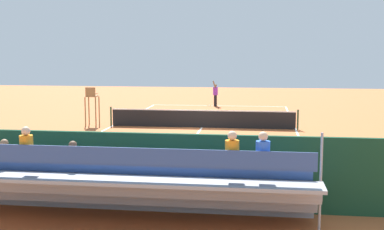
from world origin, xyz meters
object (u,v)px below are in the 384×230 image
object	(u,v)px
tennis_net	(202,118)
bleacher_stand	(125,184)
courtside_bench	(203,181)
equipment_bag	(142,193)
umpire_chair	(92,102)
tennis_ball_near	(178,111)
tennis_racket	(209,105)
tennis_player	(215,93)

from	to	relation	value
tennis_net	bleacher_stand	bearing A→B (deg)	89.72
courtside_bench	equipment_bag	size ratio (longest dim) A/B	2.00
umpire_chair	courtside_bench	distance (m)	15.43
umpire_chair	equipment_bag	distance (m)	14.78
courtside_bench	equipment_bag	world-z (taller)	courtside_bench
tennis_net	tennis_ball_near	size ratio (longest dim) A/B	156.06
tennis_racket	umpire_chair	bearing A→B (deg)	63.48
bleacher_stand	umpire_chair	distance (m)	16.58
umpire_chair	tennis_player	size ratio (longest dim) A/B	1.11
umpire_chair	tennis_racket	xyz separation A→B (m)	(-5.45, -10.91, -1.30)
tennis_net	tennis_racket	size ratio (longest dim) A/B	18.24
equipment_bag	bleacher_stand	bearing A→B (deg)	91.51
courtside_bench	bleacher_stand	bearing A→B (deg)	51.77
bleacher_stand	tennis_ball_near	xyz separation A→B (m)	(2.40, -22.43, -0.94)
bleacher_stand	courtside_bench	size ratio (longest dim) A/B	5.03
bleacher_stand	tennis_net	bearing A→B (deg)	-90.28
courtside_bench	tennis_ball_near	size ratio (longest dim) A/B	27.27
umpire_chair	courtside_bench	bearing A→B (deg)	120.35
umpire_chair	courtside_bench	size ratio (longest dim) A/B	1.19
umpire_chair	tennis_ball_near	xyz separation A→B (m)	(-3.72, -7.03, -1.28)
tennis_net	tennis_racket	xyz separation A→B (m)	(0.75, -10.93, -0.49)
tennis_racket	tennis_ball_near	xyz separation A→B (m)	(1.72, 3.88, 0.02)
bleacher_stand	tennis_ball_near	size ratio (longest dim) A/B	137.27
courtside_bench	equipment_bag	bearing A→B (deg)	4.29
tennis_net	courtside_bench	size ratio (longest dim) A/B	5.72
bleacher_stand	equipment_bag	size ratio (longest dim) A/B	10.07
tennis_ball_near	equipment_bag	bearing A→B (deg)	96.56
equipment_bag	tennis_ball_near	bearing A→B (deg)	-83.44
tennis_net	tennis_ball_near	distance (m)	7.49
tennis_racket	tennis_net	bearing A→B (deg)	93.95
tennis_player	tennis_racket	distance (m)	1.18
umpire_chair	tennis_net	bearing A→B (deg)	179.78
tennis_racket	tennis_ball_near	bearing A→B (deg)	66.04
tennis_net	tennis_player	distance (m)	10.62
tennis_net	courtside_bench	distance (m)	13.37
tennis_player	tennis_ball_near	bearing A→B (deg)	57.69
courtside_bench	tennis_player	size ratio (longest dim) A/B	0.93
tennis_net	equipment_bag	xyz separation A→B (m)	(0.13, 13.40, -0.32)
tennis_ball_near	umpire_chair	bearing A→B (deg)	62.11
tennis_net	bleacher_stand	distance (m)	15.39
tennis_net	tennis_player	size ratio (longest dim) A/B	5.35
tennis_net	tennis_ball_near	world-z (taller)	tennis_net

